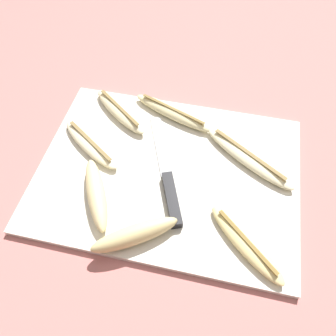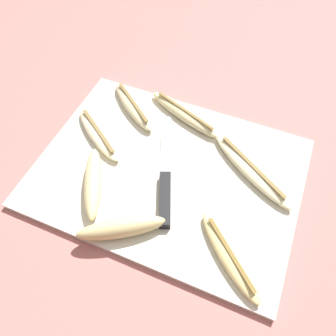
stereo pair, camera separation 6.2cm
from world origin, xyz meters
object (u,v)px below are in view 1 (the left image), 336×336
object	(u,v)px
banana_golden_short	(246,243)
banana_cream_curved	(120,111)
knife	(169,187)
banana_soft_right	(173,113)
banana_bright_far	(91,144)
banana_pale_long	(248,157)
banana_mellow_near	(96,194)
banana_spotted_left	(135,235)

from	to	relation	value
banana_golden_short	banana_cream_curved	size ratio (longest dim) A/B	0.98
knife	banana_soft_right	size ratio (longest dim) A/B	1.31
knife	banana_bright_far	xyz separation A→B (m)	(-0.18, 0.06, 0.00)
knife	banana_pale_long	size ratio (longest dim) A/B	1.25
banana_pale_long	banana_mellow_near	xyz separation A→B (m)	(-0.26, -0.15, 0.01)
knife	banana_soft_right	distance (m)	0.18
knife	banana_spotted_left	distance (m)	0.11
knife	banana_pale_long	bearing A→B (deg)	13.62
banana_pale_long	banana_cream_curved	world-z (taller)	banana_cream_curved
banana_spotted_left	banana_golden_short	bearing A→B (deg)	8.62
knife	banana_golden_short	distance (m)	0.17
banana_soft_right	banana_pale_long	bearing A→B (deg)	-26.24
banana_pale_long	banana_spotted_left	bearing A→B (deg)	-129.79
banana_soft_right	banana_bright_far	distance (m)	0.19
banana_soft_right	banana_mellow_near	distance (m)	0.25
banana_mellow_near	banana_bright_far	bearing A→B (deg)	114.89
banana_pale_long	banana_spotted_left	xyz separation A→B (m)	(-0.17, -0.21, 0.01)
banana_bright_far	banana_spotted_left	bearing A→B (deg)	-50.62
banana_soft_right	banana_spotted_left	xyz separation A→B (m)	(-0.00, -0.29, 0.01)
banana_bright_far	knife	bearing A→B (deg)	-19.90
banana_soft_right	banana_spotted_left	bearing A→B (deg)	-90.70
banana_cream_curved	banana_spotted_left	size ratio (longest dim) A/B	1.06
banana_soft_right	banana_pale_long	xyz separation A→B (m)	(0.17, -0.08, -0.00)
banana_soft_right	banana_mellow_near	bearing A→B (deg)	-111.98
banana_bright_far	banana_spotted_left	distance (m)	0.22
banana_cream_curved	banana_golden_short	bearing A→B (deg)	-39.56
banana_soft_right	banana_pale_long	distance (m)	0.19
banana_soft_right	banana_mellow_near	xyz separation A→B (m)	(-0.09, -0.23, 0.01)
knife	banana_golden_short	bearing A→B (deg)	-50.53
banana_pale_long	banana_spotted_left	world-z (taller)	banana_spotted_left
banana_bright_far	banana_mellow_near	distance (m)	0.12
knife	banana_pale_long	xyz separation A→B (m)	(0.14, 0.10, 0.00)
banana_golden_short	banana_mellow_near	bearing A→B (deg)	173.17
knife	banana_bright_far	bearing A→B (deg)	137.97
banana_golden_short	banana_pale_long	bearing A→B (deg)	93.41
banana_cream_curved	banana_spotted_left	world-z (taller)	banana_spotted_left
banana_cream_curved	banana_spotted_left	bearing A→B (deg)	-67.86
banana_pale_long	banana_bright_far	bearing A→B (deg)	-173.53
banana_soft_right	banana_mellow_near	size ratio (longest dim) A/B	1.26
banana_bright_far	banana_cream_curved	xyz separation A→B (m)	(0.03, 0.10, 0.00)
banana_golden_short	banana_soft_right	bearing A→B (deg)	124.37
banana_bright_far	banana_pale_long	size ratio (longest dim) A/B	0.80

